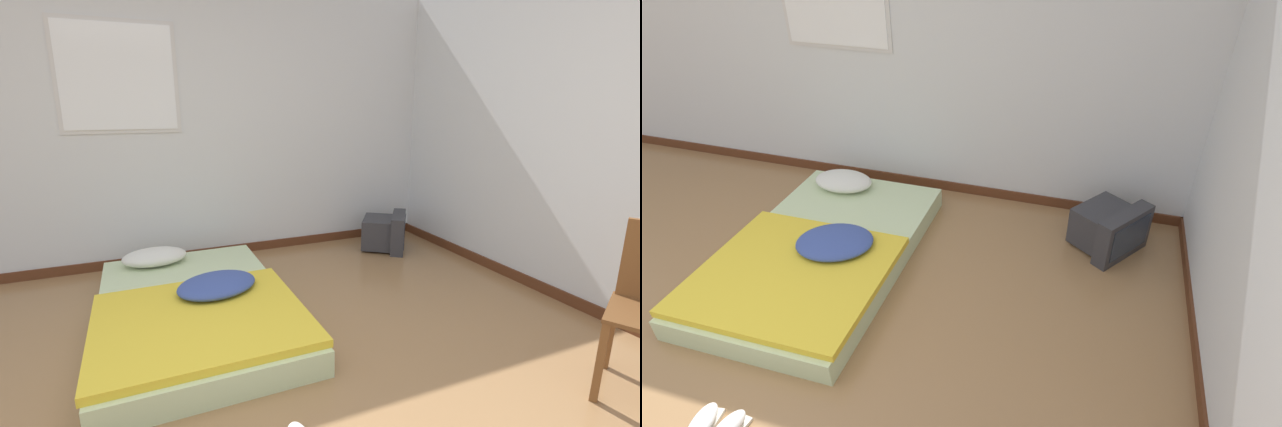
{
  "view_description": "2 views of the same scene",
  "coord_description": "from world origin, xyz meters",
  "views": [
    {
      "loc": [
        -0.27,
        -1.6,
        1.49
      ],
      "look_at": [
        1.17,
        1.78,
        0.56
      ],
      "focal_mm": 24.0,
      "sensor_mm": 36.0,
      "label": 1
    },
    {
      "loc": [
        1.88,
        -1.24,
        2.46
      ],
      "look_at": [
        1.06,
        1.51,
        0.52
      ],
      "focal_mm": 28.0,
      "sensor_mm": 36.0,
      "label": 2
    }
  ],
  "objects": [
    {
      "name": "mattress_bed",
      "position": [
        -0.0,
        1.3,
        0.11
      ],
      "size": [
        1.28,
        2.04,
        0.31
      ],
      "color": "beige",
      "rests_on": "ground_plane"
    },
    {
      "name": "ground_plane",
      "position": [
        0.0,
        0.0,
        0.0
      ],
      "size": [
        20.0,
        20.0,
        0.0
      ],
      "primitive_type": "plane",
      "color": "#997047"
    },
    {
      "name": "wall_back",
      "position": [
        -0.01,
        2.65,
        1.29
      ],
      "size": [
        7.75,
        0.08,
        2.6
      ],
      "color": "silver",
      "rests_on": "ground_plane"
    },
    {
      "name": "crt_tv",
      "position": [
        2.08,
        2.13,
        0.18
      ],
      "size": [
        0.63,
        0.64,
        0.38
      ],
      "color": "#333338",
      "rests_on": "ground_plane"
    }
  ]
}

